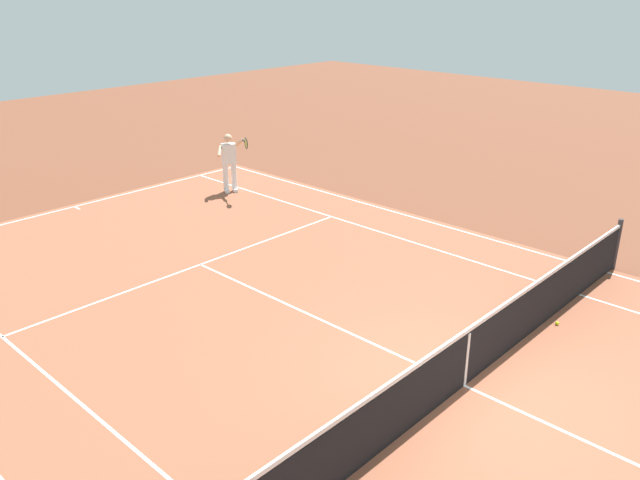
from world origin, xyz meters
The scene contains 6 objects.
ground_plane centered at (0.00, 0.00, 0.00)m, with size 60.00×60.00×0.00m, color brown.
court_slab centered at (0.00, 0.00, 0.00)m, with size 24.20×11.40×0.00m, color #935138.
court_line_markings centered at (0.00, 0.00, 0.00)m, with size 23.85×11.05×0.01m.
tennis_net centered at (0.00, 0.00, 0.49)m, with size 0.10×11.70×1.08m.
tennis_player_near centered at (9.91, -3.72, 0.93)m, with size 1.19×0.75×1.70m.
tennis_ball centered at (-0.21, -2.69, 0.03)m, with size 0.07×0.07×0.07m, color #CCE01E.
Camera 1 is at (-3.97, 7.31, 5.54)m, focal length 36.20 mm.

